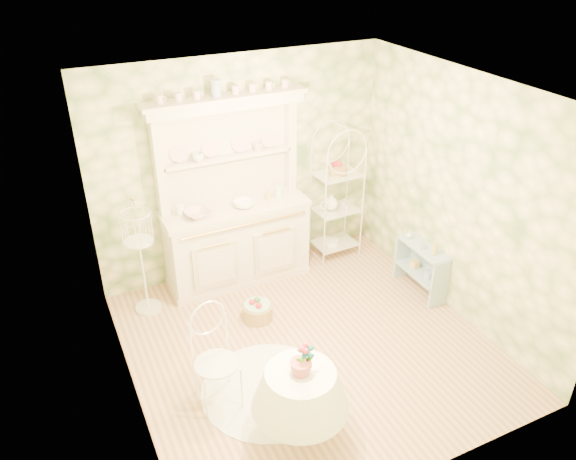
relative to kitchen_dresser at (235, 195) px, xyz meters
name	(u,v)px	position (x,y,z in m)	size (l,w,h in m)	color
floor	(308,345)	(0.20, -1.52, -1.15)	(3.60, 3.60, 0.00)	tan
ceiling	(314,94)	(0.20, -1.52, 1.56)	(3.60, 3.60, 0.00)	white
wall_left	(118,282)	(-1.60, -1.52, 0.21)	(3.60, 3.60, 0.00)	#F9E8B5
wall_right	(460,199)	(2.00, -1.52, 0.21)	(3.60, 3.60, 0.00)	#F9E8B5
wall_back	(241,168)	(0.20, 0.28, 0.21)	(3.60, 3.60, 0.00)	#F9E8B5
wall_front	(431,350)	(0.20, -3.32, 0.21)	(3.60, 3.60, 0.00)	#F9E8B5
kitchen_dresser	(235,195)	(0.00, 0.00, 0.00)	(1.87, 0.61, 2.29)	silver
bakers_rack	(337,195)	(1.38, 0.00, -0.28)	(0.54, 0.38, 1.72)	white
side_shelf	(421,269)	(1.87, -1.21, -0.83)	(0.27, 0.73, 0.63)	#97B3C4
round_table	(300,402)	(-0.41, -2.53, -0.76)	(0.70, 0.70, 0.76)	white
cafe_chair	(216,364)	(-0.92, -1.85, -0.70)	(0.41, 0.41, 0.89)	white
birdcage_stand	(142,260)	(-1.18, -0.16, -0.47)	(0.32, 0.32, 1.35)	white
floor_basket	(258,310)	(-0.11, -0.87, -1.03)	(0.34, 0.34, 0.22)	#AC874E
lace_rug	(269,389)	(-0.45, -1.93, -1.14)	(1.31, 1.31, 0.01)	white
bowl_floral	(198,216)	(-0.48, -0.07, -0.13)	(0.29, 0.29, 0.07)	white
bowl_white	(244,206)	(0.09, -0.07, -0.13)	(0.25, 0.25, 0.08)	white
cup_left	(198,159)	(-0.36, 0.16, 0.47)	(0.12, 0.12, 0.10)	white
cup_right	(258,148)	(0.37, 0.16, 0.47)	(0.11, 0.11, 0.10)	white
potted_geranium	(306,359)	(-0.37, -2.54, -0.30)	(0.15, 0.10, 0.29)	#3F7238
bottle_amber	(435,249)	(1.88, -1.39, -0.46)	(0.07, 0.07, 0.17)	tan
bottle_blue	(422,246)	(1.83, -1.23, -0.49)	(0.05, 0.05, 0.10)	#8CA1BD
bottle_glass	(409,235)	(1.84, -0.96, -0.50)	(0.07, 0.07, 0.09)	silver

